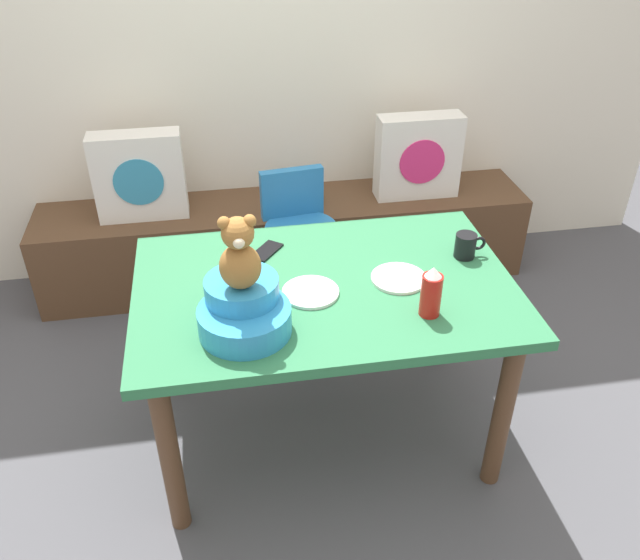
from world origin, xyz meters
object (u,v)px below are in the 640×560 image
(pillow_floral_right, at_px, (418,157))
(cell_phone, at_px, (266,251))
(coffee_mug, at_px, (466,245))
(highchair, at_px, (300,233))
(infant_seat_teal, at_px, (244,310))
(teddy_bear, at_px, (239,255))
(pillow_floral_left, at_px, (139,176))
(ketchup_bottle, at_px, (431,292))
(dinner_plate_near, at_px, (311,292))
(dining_table, at_px, (325,307))
(dinner_plate_far, at_px, (399,278))
(book_stack, at_px, (301,197))

(pillow_floral_right, bearing_deg, cell_phone, -134.06)
(coffee_mug, bearing_deg, cell_phone, 167.78)
(highchair, height_order, coffee_mug, coffee_mug)
(coffee_mug, bearing_deg, infant_seat_teal, -160.84)
(teddy_bear, bearing_deg, pillow_floral_left, 106.95)
(teddy_bear, bearing_deg, ketchup_bottle, -2.74)
(dinner_plate_near, bearing_deg, coffee_mug, 13.19)
(pillow_floral_left, distance_m, infant_seat_teal, 1.45)
(dining_table, height_order, cell_phone, cell_phone)
(highchair, bearing_deg, infant_seat_teal, -108.37)
(pillow_floral_right, xyz_separation_m, coffee_mug, (-0.15, -1.08, 0.11))
(cell_phone, bearing_deg, highchair, -73.99)
(infant_seat_teal, height_order, dinner_plate_near, infant_seat_teal)
(pillow_floral_left, distance_m, dinner_plate_far, 1.55)
(dining_table, bearing_deg, pillow_floral_right, 58.92)
(book_stack, distance_m, ketchup_bottle, 1.49)
(pillow_floral_right, height_order, cell_phone, pillow_floral_right)
(pillow_floral_right, relative_size, dinner_plate_far, 2.20)
(book_stack, bearing_deg, coffee_mug, -66.72)
(book_stack, bearing_deg, ketchup_bottle, -80.94)
(dinner_plate_far, relative_size, cell_phone, 1.39)
(ketchup_bottle, xyz_separation_m, cell_phone, (-0.50, 0.49, -0.08))
(ketchup_bottle, xyz_separation_m, coffee_mug, (0.25, 0.33, -0.04))
(dinner_plate_far, bearing_deg, infant_seat_teal, -161.87)
(ketchup_bottle, relative_size, cell_phone, 1.28)
(teddy_bear, relative_size, coffee_mug, 2.08)
(pillow_floral_left, distance_m, book_stack, 0.83)
(cell_phone, bearing_deg, dinner_plate_near, 149.94)
(book_stack, bearing_deg, dining_table, -94.03)
(teddy_bear, xyz_separation_m, coffee_mug, (0.86, 0.30, -0.23))
(ketchup_bottle, bearing_deg, pillow_floral_left, 126.23)
(infant_seat_teal, distance_m, dinner_plate_near, 0.29)
(pillow_floral_left, xyz_separation_m, coffee_mug, (1.28, -1.08, 0.11))
(dining_table, distance_m, teddy_bear, 0.53)
(pillow_floral_right, bearing_deg, highchair, -148.84)
(pillow_floral_right, bearing_deg, ketchup_bottle, -105.68)
(highchair, xyz_separation_m, dinner_plate_far, (0.25, -0.78, 0.22))
(book_stack, height_order, ketchup_bottle, ketchup_bottle)
(pillow_floral_left, distance_m, ketchup_bottle, 1.75)
(infant_seat_teal, xyz_separation_m, cell_phone, (0.12, 0.46, -0.07))
(pillow_floral_right, height_order, dinner_plate_far, pillow_floral_right)
(pillow_floral_right, height_order, coffee_mug, pillow_floral_right)
(pillow_floral_right, bearing_deg, coffee_mug, -97.87)
(ketchup_bottle, bearing_deg, dinner_plate_near, 153.78)
(book_stack, relative_size, dining_table, 0.15)
(ketchup_bottle, height_order, dinner_plate_far, ketchup_bottle)
(pillow_floral_left, xyz_separation_m, teddy_bear, (0.42, -1.38, 0.34))
(infant_seat_teal, relative_size, dinner_plate_near, 1.65)
(book_stack, distance_m, dining_table, 1.21)
(pillow_floral_left, relative_size, dinner_plate_far, 2.20)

